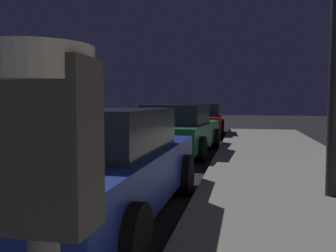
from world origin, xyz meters
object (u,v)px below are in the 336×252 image
parking_meter (44,250)px  car_green (178,130)px  car_blue (97,165)px  car_red (202,119)px

parking_meter → car_green: (-1.52, 9.55, -0.56)m
car_blue → car_green: size_ratio=1.02×
car_green → car_red: 6.01m
parking_meter → car_red: size_ratio=0.33×
parking_meter → car_red: parking_meter is taller
parking_meter → car_blue: parking_meter is taller
car_blue → parking_meter: bearing=-67.7°
parking_meter → car_blue: bearing=112.3°
car_green → car_red: bearing=90.0°
car_blue → car_green: 5.85m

